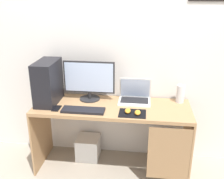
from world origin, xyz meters
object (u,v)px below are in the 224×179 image
(pc_tower, at_px, (48,82))
(laptop, at_px, (135,97))
(mouse_right, at_px, (138,113))
(cell_phone, at_px, (56,108))
(mouse_left, at_px, (128,111))
(speaker, at_px, (180,94))
(subwoofer, at_px, (88,147))
(keyboard, at_px, (83,110))
(monitor, at_px, (89,81))

(pc_tower, height_order, laptop, pc_tower)
(mouse_right, height_order, cell_phone, mouse_right)
(mouse_left, distance_m, cell_phone, 0.71)
(laptop, xyz_separation_m, speaker, (0.48, 0.03, 0.05))
(pc_tower, bearing_deg, subwoofer, 17.44)
(speaker, bearing_deg, keyboard, -159.94)
(monitor, distance_m, subwoofer, 0.82)
(subwoofer, bearing_deg, mouse_left, -30.65)
(speaker, height_order, keyboard, speaker)
(monitor, xyz_separation_m, mouse_right, (0.53, -0.31, -0.19))
(speaker, height_order, cell_phone, speaker)
(pc_tower, xyz_separation_m, subwoofer, (0.37, 0.12, -0.83))
(speaker, distance_m, cell_phone, 1.28)
(mouse_left, xyz_separation_m, mouse_right, (0.10, -0.02, 0.00))
(monitor, relative_size, mouse_left, 5.65)
(speaker, bearing_deg, mouse_left, -147.87)
(subwoofer, bearing_deg, pc_tower, -162.56)
(monitor, xyz_separation_m, laptop, (0.48, 0.02, -0.17))
(keyboard, bearing_deg, cell_phone, 175.14)
(laptop, height_order, keyboard, laptop)
(speaker, xyz_separation_m, mouse_right, (-0.43, -0.36, -0.07))
(pc_tower, xyz_separation_m, mouse_left, (0.84, -0.16, -0.20))
(pc_tower, distance_m, cell_phone, 0.30)
(pc_tower, bearing_deg, mouse_right, -11.24)
(keyboard, bearing_deg, laptop, 33.80)
(speaker, xyz_separation_m, subwoofer, (-0.99, -0.05, -0.70))
(keyboard, relative_size, subwoofer, 1.65)
(pc_tower, bearing_deg, speaker, 7.10)
(mouse_right, xyz_separation_m, cell_phone, (-0.81, 0.03, -0.02))
(monitor, xyz_separation_m, speaker, (0.96, 0.05, -0.12))
(pc_tower, xyz_separation_m, laptop, (0.89, 0.14, -0.17))
(keyboard, bearing_deg, speaker, 20.06)
(speaker, xyz_separation_m, mouse_left, (-0.53, -0.33, -0.07))
(mouse_left, bearing_deg, monitor, 146.87)
(speaker, bearing_deg, mouse_right, -140.50)
(mouse_right, distance_m, subwoofer, 0.90)
(laptop, distance_m, cell_phone, 0.82)
(pc_tower, height_order, subwoofer, pc_tower)
(cell_phone, bearing_deg, laptop, 21.53)
(mouse_left, height_order, mouse_right, same)
(keyboard, bearing_deg, subwoofer, 96.45)
(laptop, distance_m, mouse_right, 0.33)
(cell_phone, relative_size, subwoofer, 0.51)
(laptop, height_order, cell_phone, laptop)
(mouse_left, bearing_deg, pc_tower, 169.17)
(mouse_right, distance_m, cell_phone, 0.81)
(pc_tower, distance_m, laptop, 0.92)
(pc_tower, relative_size, subwoofer, 1.74)
(laptop, bearing_deg, speaker, 3.12)
(mouse_right, bearing_deg, speaker, 39.50)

